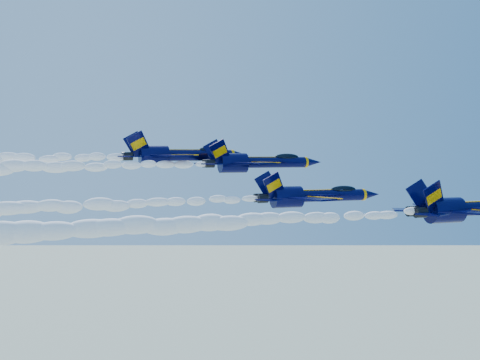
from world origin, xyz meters
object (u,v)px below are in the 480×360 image
object	(u,v)px
jet_lead	(471,208)
jet_second	(312,196)
jet_fourth	(179,155)
jet_third	(257,162)

from	to	relation	value
jet_lead	jet_second	distance (m)	18.28
jet_fourth	jet_third	bearing A→B (deg)	-22.35
jet_second	jet_fourth	world-z (taller)	jet_fourth
jet_lead	jet_fourth	world-z (taller)	jet_fourth
jet_third	jet_fourth	xyz separation A→B (m)	(-9.71, 3.99, 0.96)
jet_lead	jet_second	xyz separation A→B (m)	(-14.52, 11.04, 1.02)
jet_lead	jet_second	size ratio (longest dim) A/B	1.10
jet_lead	jet_third	bearing A→B (deg)	131.01
jet_second	jet_third	world-z (taller)	jet_third
jet_lead	jet_third	distance (m)	27.89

